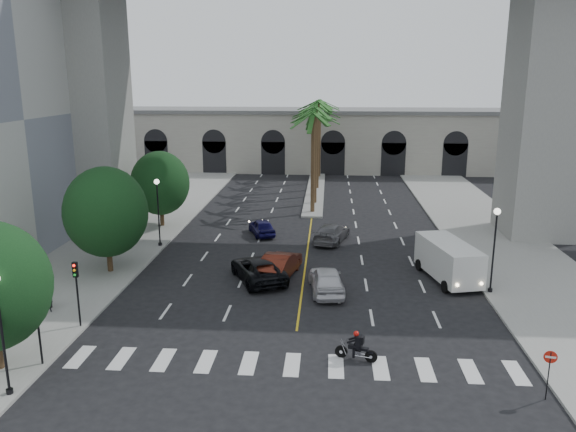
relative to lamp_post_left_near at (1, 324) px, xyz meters
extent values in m
plane|color=black|center=(11.40, 5.00, -3.22)|extent=(140.00, 140.00, 0.00)
cube|color=gray|center=(-3.60, 20.00, -3.15)|extent=(8.00, 100.00, 0.15)
cube|color=gray|center=(26.40, 20.00, -3.15)|extent=(8.00, 100.00, 0.15)
cube|color=gray|center=(11.40, 43.00, -3.12)|extent=(2.00, 24.00, 0.20)
cube|color=#B3B2A1|center=(11.40, 60.00, 0.78)|extent=(70.00, 10.00, 8.00)
cube|color=slate|center=(11.40, 60.00, 5.03)|extent=(71.00, 10.50, 0.50)
cube|color=gray|center=(29.90, 27.00, 7.18)|extent=(5.00, 6.00, 20.80)
cube|color=gray|center=(-7.10, 27.00, 7.18)|extent=(5.00, 6.00, 20.80)
cylinder|color=#47331E|center=(11.40, 33.00, 1.53)|extent=(0.40, 0.40, 9.50)
cylinder|color=#47331E|center=(11.50, 37.00, 1.68)|extent=(0.40, 0.40, 9.80)
cylinder|color=#47331E|center=(11.20, 41.00, 1.43)|extent=(0.40, 0.40, 9.30)
cylinder|color=#47331E|center=(11.55, 45.00, 1.83)|extent=(0.40, 0.40, 10.10)
cylinder|color=#47331E|center=(11.30, 49.00, 1.58)|extent=(0.40, 0.40, 9.60)
cylinder|color=#47331E|center=(11.60, 53.00, 1.73)|extent=(0.40, 0.40, 9.90)
cylinder|color=#382616|center=(-1.60, 15.00, -2.00)|extent=(0.36, 0.36, 2.45)
ellipsoid|color=black|center=(-1.60, 15.00, 0.99)|extent=(5.44, 5.44, 5.98)
cylinder|color=#382616|center=(-1.60, 27.00, -2.09)|extent=(0.36, 0.36, 2.27)
ellipsoid|color=black|center=(-1.60, 27.00, 0.68)|extent=(5.04, 5.04, 5.54)
cylinder|color=black|center=(0.00, 0.00, -3.04)|extent=(0.28, 0.28, 0.36)
cylinder|color=black|center=(0.00, 0.00, -0.62)|extent=(0.11, 0.11, 5.00)
cylinder|color=black|center=(0.00, 21.00, -3.04)|extent=(0.28, 0.28, 0.36)
cylinder|color=black|center=(0.00, 21.00, -0.62)|extent=(0.11, 0.11, 5.00)
sphere|color=white|center=(0.00, 21.00, 1.93)|extent=(0.40, 0.40, 0.40)
cylinder|color=black|center=(22.80, 13.00, -3.04)|extent=(0.28, 0.28, 0.36)
cylinder|color=black|center=(22.80, 13.00, -0.62)|extent=(0.11, 0.11, 5.00)
sphere|color=white|center=(22.80, 13.00, 1.93)|extent=(0.40, 0.40, 0.40)
cylinder|color=black|center=(0.10, 2.50, -1.47)|extent=(0.10, 0.10, 3.50)
cube|color=black|center=(0.10, 2.50, 0.03)|extent=(0.25, 0.18, 0.80)
cylinder|color=black|center=(0.10, 6.50, -1.47)|extent=(0.10, 0.10, 3.50)
cube|color=black|center=(0.10, 6.50, 0.03)|extent=(0.25, 0.18, 0.80)
cylinder|color=black|center=(13.65, 4.37, -2.93)|extent=(0.59, 0.26, 0.59)
cylinder|color=black|center=(15.01, 3.98, -2.93)|extent=(0.59, 0.26, 0.59)
cube|color=silver|center=(14.38, 4.16, -2.85)|extent=(0.45, 0.37, 0.26)
cube|color=black|center=(14.23, 4.20, -2.57)|extent=(0.58, 0.36, 0.20)
cube|color=black|center=(14.66, 4.08, -2.61)|extent=(0.49, 0.35, 0.12)
cylinder|color=black|center=(13.86, 4.31, -2.36)|extent=(0.18, 0.53, 0.03)
cube|color=black|center=(14.44, 4.15, -2.24)|extent=(0.35, 0.43, 0.51)
cube|color=black|center=(14.59, 4.10, -2.19)|extent=(0.21, 0.32, 0.37)
sphere|color=red|center=(14.31, 4.18, -1.90)|extent=(0.26, 0.26, 0.26)
imported|color=silver|center=(12.90, 12.56, -2.41)|extent=(2.46, 4.93, 1.62)
imported|color=#4D190F|center=(9.81, 15.18, -2.40)|extent=(2.76, 5.26, 1.65)
imported|color=black|center=(8.48, 14.30, -2.45)|extent=(4.64, 6.09, 1.54)
imported|color=slate|center=(13.21, 23.49, -2.50)|extent=(3.33, 5.36, 1.45)
imported|color=#100E43|center=(7.43, 25.08, -2.54)|extent=(2.90, 4.30, 1.36)
cube|color=silver|center=(20.68, 15.28, -1.80)|extent=(3.51, 6.26, 2.19)
cube|color=black|center=(21.33, 12.56, -1.52)|extent=(2.03, 0.74, 0.93)
cylinder|color=black|center=(20.16, 13.01, -2.84)|extent=(0.48, 0.82, 0.77)
cylinder|color=black|center=(22.18, 13.50, -2.84)|extent=(0.48, 0.82, 0.77)
cylinder|color=black|center=(19.19, 17.06, -2.84)|extent=(0.48, 0.82, 0.77)
cylinder|color=black|center=(21.21, 17.54, -2.84)|extent=(0.48, 0.82, 0.77)
imported|color=black|center=(-2.46, 8.12, -2.24)|extent=(0.73, 0.67, 1.66)
imported|color=black|center=(-2.73, 8.68, -2.25)|extent=(1.01, 0.98, 1.64)
cylinder|color=black|center=(21.90, 1.40, -2.16)|extent=(0.05, 0.05, 2.13)
cylinder|color=red|center=(21.90, 1.40, -1.31)|extent=(0.53, 0.13, 0.53)
cube|color=silver|center=(21.90, 1.40, -1.31)|extent=(0.40, 0.10, 0.09)
camera|label=1|loc=(12.92, -19.71, 9.55)|focal=35.00mm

